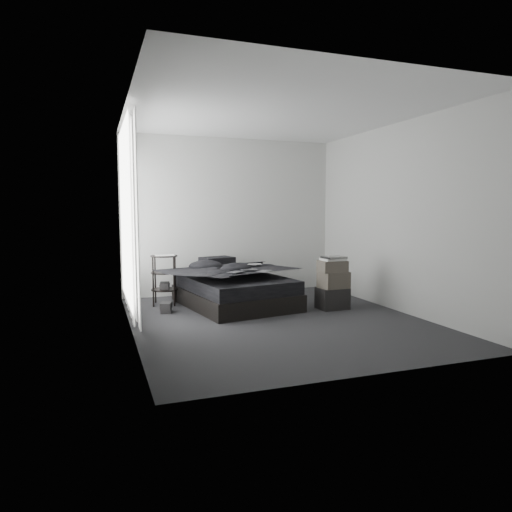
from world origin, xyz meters
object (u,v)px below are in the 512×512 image
object	(u,v)px
side_stand	(164,280)
laptop	(253,261)
box_lower	(332,298)
bed	(235,298)

from	to	relation	value
side_stand	laptop	bearing A→B (deg)	-15.03
side_stand	box_lower	xyz separation A→B (m)	(2.22, -1.10, -0.21)
bed	side_stand	xyz separation A→B (m)	(-0.96, 0.44, 0.24)
bed	box_lower	world-z (taller)	box_lower
bed	side_stand	size ratio (longest dim) A/B	2.42
bed	laptop	world-z (taller)	laptop
bed	side_stand	bearing A→B (deg)	145.83
box_lower	laptop	bearing A→B (deg)	141.42
bed	side_stand	distance (m)	1.09
laptop	box_lower	bearing A→B (deg)	-30.20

